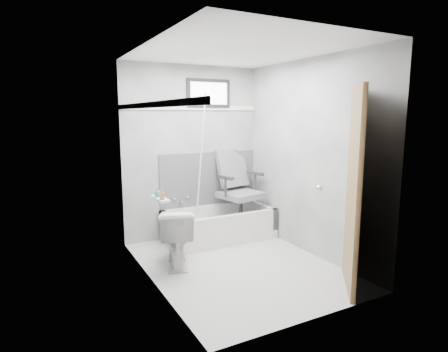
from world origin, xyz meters
TOP-DOWN VIEW (x-y plane):
  - floor at (0.00, 0.00)m, footprint 2.60×2.60m
  - ceiling at (0.00, 0.00)m, footprint 2.60×2.60m
  - wall_back at (0.00, 1.30)m, footprint 2.00×0.02m
  - wall_front at (0.00, -1.30)m, footprint 2.00×0.02m
  - wall_left at (-1.00, 0.00)m, footprint 0.02×2.60m
  - wall_right at (1.00, 0.00)m, footprint 0.02×2.60m
  - bathtub at (0.23, 0.93)m, footprint 1.50×0.70m
  - office_chair at (0.59, 0.96)m, footprint 0.76×0.76m
  - toilet at (-0.62, 0.36)m, footprint 0.58×0.77m
  - door at (0.98, -1.28)m, footprint 0.78×0.78m
  - window at (0.25, 1.29)m, footprint 0.66×0.04m
  - backerboard at (0.25, 1.29)m, footprint 1.50×0.02m
  - trim_back at (0.00, 1.29)m, footprint 2.00×0.02m
  - trim_left at (-0.99, 0.00)m, footprint 0.02×2.60m
  - pole at (0.01, 1.06)m, footprint 0.02×0.39m
  - shelf at (-0.93, -0.06)m, footprint 0.10×0.32m
  - soap_bottle_a at (-0.94, -0.14)m, footprint 0.05×0.05m
  - soap_bottle_b at (-0.94, 0.00)m, footprint 0.10×0.10m
  - faucet at (-0.20, 1.27)m, footprint 0.26×0.10m

SIDE VIEW (x-z plane):
  - floor at x=0.00m, z-range 0.00..0.00m
  - bathtub at x=0.23m, z-range 0.00..0.42m
  - toilet at x=-0.62m, z-range 0.00..0.67m
  - faucet at x=-0.20m, z-range 0.47..0.63m
  - office_chair at x=0.59m, z-range 0.12..1.24m
  - backerboard at x=0.25m, z-range 0.41..1.19m
  - shelf at x=-0.93m, z-range 0.89..0.91m
  - soap_bottle_b at x=-0.94m, z-range 0.91..1.00m
  - soap_bottle_a at x=-0.94m, z-range 0.92..1.01m
  - door at x=0.98m, z-range 0.00..2.00m
  - pole at x=0.01m, z-range 0.09..2.01m
  - wall_back at x=0.00m, z-range 0.00..2.40m
  - wall_front at x=0.00m, z-range 0.00..2.40m
  - wall_left at x=-1.00m, z-range 0.00..2.40m
  - wall_right at x=1.00m, z-range 0.00..2.40m
  - trim_back at x=0.00m, z-range 1.79..1.85m
  - trim_left at x=-0.99m, z-range 1.79..1.85m
  - window at x=0.25m, z-range 1.82..2.22m
  - ceiling at x=0.00m, z-range 2.40..2.40m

